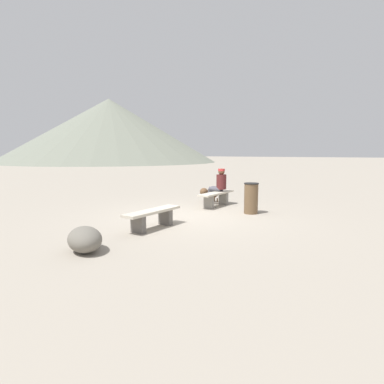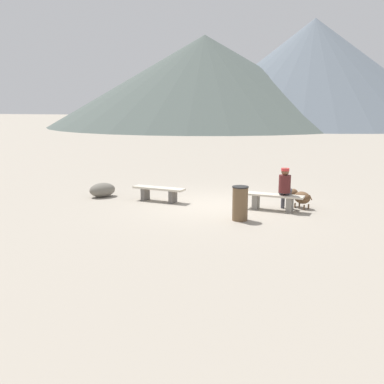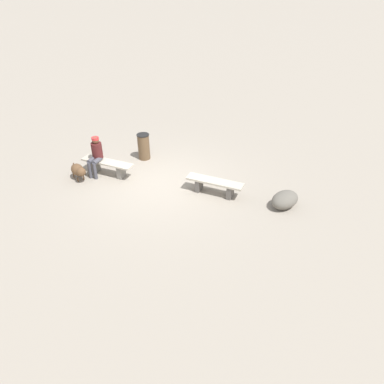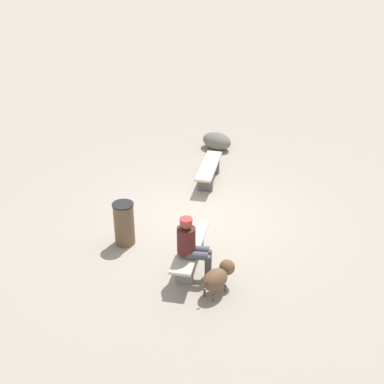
{
  "view_description": "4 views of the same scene",
  "coord_description": "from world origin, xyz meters",
  "px_view_note": "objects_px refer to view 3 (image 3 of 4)",
  "views": [
    {
      "loc": [
        -8.03,
        -4.17,
        1.82
      ],
      "look_at": [
        0.85,
        0.36,
        0.56
      ],
      "focal_mm": 29.94,
      "sensor_mm": 36.0,
      "label": 1
    },
    {
      "loc": [
        3.29,
        -12.75,
        3.01
      ],
      "look_at": [
        -0.44,
        -0.83,
        0.55
      ],
      "focal_mm": 41.78,
      "sensor_mm": 36.0,
      "label": 2
    },
    {
      "loc": [
        -3.66,
        8.64,
        5.68
      ],
      "look_at": [
        -1.46,
        1.19,
        0.69
      ],
      "focal_mm": 32.66,
      "sensor_mm": 36.0,
      "label": 3
    },
    {
      "loc": [
        9.88,
        0.66,
        6.01
      ],
      "look_at": [
        -0.47,
        -0.25,
        0.4
      ],
      "focal_mm": 49.26,
      "sensor_mm": 36.0,
      "label": 4
    }
  ],
  "objects_px": {
    "trash_bin": "(144,147)",
    "boulder": "(285,200)",
    "dog": "(78,170)",
    "bench_left": "(215,185)",
    "bench_right": "(108,166)",
    "seated_person": "(96,153)"
  },
  "relations": [
    {
      "from": "boulder",
      "to": "bench_left",
      "type": "bearing_deg",
      "value": -2.93
    },
    {
      "from": "bench_left",
      "to": "seated_person",
      "type": "xyz_separation_m",
      "value": [
        3.9,
        -0.1,
        0.43
      ]
    },
    {
      "from": "bench_left",
      "to": "trash_bin",
      "type": "height_order",
      "value": "trash_bin"
    },
    {
      "from": "bench_left",
      "to": "boulder",
      "type": "xyz_separation_m",
      "value": [
        -2.04,
        0.1,
        -0.08
      ]
    },
    {
      "from": "trash_bin",
      "to": "bench_left",
      "type": "bearing_deg",
      "value": 152.13
    },
    {
      "from": "bench_right",
      "to": "seated_person",
      "type": "xyz_separation_m",
      "value": [
        0.33,
        0.05,
        0.41
      ]
    },
    {
      "from": "seated_person",
      "to": "dog",
      "type": "relative_size",
      "value": 1.71
    },
    {
      "from": "trash_bin",
      "to": "boulder",
      "type": "distance_m",
      "value": 5.21
    },
    {
      "from": "trash_bin",
      "to": "bench_right",
      "type": "bearing_deg",
      "value": 64.11
    },
    {
      "from": "bench_left",
      "to": "trash_bin",
      "type": "xyz_separation_m",
      "value": [
        2.9,
        -1.53,
        0.15
      ]
    },
    {
      "from": "bench_right",
      "to": "trash_bin",
      "type": "distance_m",
      "value": 1.55
    },
    {
      "from": "dog",
      "to": "trash_bin",
      "type": "distance_m",
      "value": 2.4
    },
    {
      "from": "boulder",
      "to": "trash_bin",
      "type": "bearing_deg",
      "value": -18.33
    },
    {
      "from": "bench_left",
      "to": "boulder",
      "type": "relative_size",
      "value": 1.97
    },
    {
      "from": "trash_bin",
      "to": "boulder",
      "type": "bearing_deg",
      "value": 161.67
    },
    {
      "from": "bench_right",
      "to": "trash_bin",
      "type": "xyz_separation_m",
      "value": [
        -0.67,
        -1.39,
        0.13
      ]
    },
    {
      "from": "bench_right",
      "to": "dog",
      "type": "xyz_separation_m",
      "value": [
        0.73,
        0.56,
        0.01
      ]
    },
    {
      "from": "bench_right",
      "to": "boulder",
      "type": "height_order",
      "value": "bench_right"
    },
    {
      "from": "seated_person",
      "to": "dog",
      "type": "bearing_deg",
      "value": 55.05
    },
    {
      "from": "dog",
      "to": "boulder",
      "type": "height_order",
      "value": "dog"
    },
    {
      "from": "bench_right",
      "to": "bench_left",
      "type": "bearing_deg",
      "value": -175.53
    },
    {
      "from": "bench_left",
      "to": "seated_person",
      "type": "height_order",
      "value": "seated_person"
    }
  ]
}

